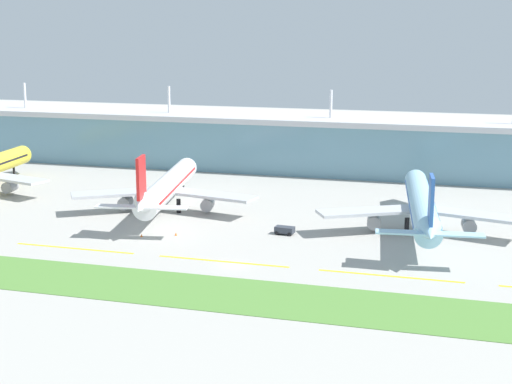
{
  "coord_description": "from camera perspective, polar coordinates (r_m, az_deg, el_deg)",
  "views": [
    {
      "loc": [
        45.2,
        -140.5,
        47.01
      ],
      "look_at": [
        -6.26,
        37.38,
        7.0
      ],
      "focal_mm": 53.7,
      "sensor_mm": 36.0,
      "label": 1
    }
  ],
  "objects": [
    {
      "name": "ground_plane",
      "position": [
        154.89,
        -1.63,
        -5.48
      ],
      "size": [
        600.0,
        600.0,
        0.0
      ],
      "primitive_type": "plane",
      "color": "#A8A59E"
    },
    {
      "name": "safety_cone_left_wingtip",
      "position": [
        177.25,
        -8.52,
        -3.21
      ],
      "size": [
        0.56,
        0.56,
        0.7
      ],
      "primitive_type": "cone",
      "color": "orange",
      "rests_on": "ground"
    },
    {
      "name": "taxiway_stripe_mid_west",
      "position": [
        170.89,
        -13.37,
        -4.11
      ],
      "size": [
        28.0,
        0.7,
        0.04
      ],
      "primitive_type": "cube",
      "color": "yellow",
      "rests_on": "ground"
    },
    {
      "name": "safety_cone_nose_front",
      "position": [
        177.36,
        -5.99,
        -3.13
      ],
      "size": [
        0.56,
        0.56,
        0.7
      ],
      "primitive_type": "cone",
      "color": "orange",
      "rests_on": "ground"
    },
    {
      "name": "airliner_far_middle",
      "position": [
        182.13,
        12.22,
        -0.96
      ],
      "size": [
        48.41,
        66.97,
        18.9
      ],
      "color": "#9ED1EA",
      "rests_on": "ground"
    },
    {
      "name": "pushback_tug",
      "position": [
        177.18,
        2.15,
        -2.83
      ],
      "size": [
        4.61,
        2.88,
        1.85
      ],
      "color": "#333842",
      "rests_on": "ground"
    },
    {
      "name": "airliner_near_middle",
      "position": [
        199.53,
        -6.64,
        0.38
      ],
      "size": [
        47.97,
        62.74,
        18.9
      ],
      "color": "white",
      "rests_on": "ground"
    },
    {
      "name": "taxiway_stripe_mid_east",
      "position": [
        150.49,
        9.97,
        -6.19
      ],
      "size": [
        28.0,
        0.7,
        0.04
      ],
      "primitive_type": "cube",
      "color": "yellow",
      "rests_on": "ground"
    },
    {
      "name": "grass_verge",
      "position": [
        139.91,
        -3.73,
        -7.45
      ],
      "size": [
        300.0,
        18.0,
        0.1
      ],
      "primitive_type": "cube",
      "color": "#518438",
      "rests_on": "ground"
    },
    {
      "name": "terminal_building",
      "position": [
        255.41,
        5.78,
        3.66
      ],
      "size": [
        288.0,
        34.0,
        27.35
      ],
      "color": "#6693A8",
      "rests_on": "ground"
    },
    {
      "name": "taxiway_stripe_centre",
      "position": [
        157.38,
        -2.47,
        -5.19
      ],
      "size": [
        28.0,
        0.7,
        0.04
      ],
      "primitive_type": "cube",
      "color": "yellow",
      "rests_on": "ground"
    }
  ]
}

